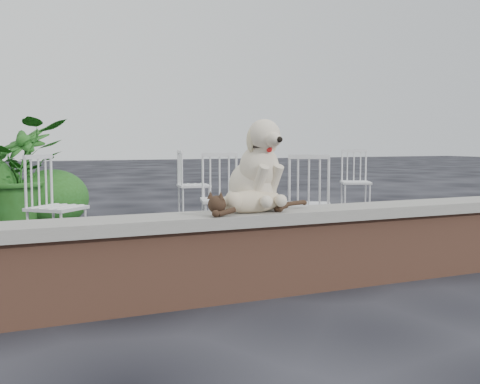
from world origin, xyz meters
name	(u,v)px	position (x,y,z in m)	size (l,w,h in m)	color
ground	(352,283)	(0.00, 0.00, 0.00)	(60.00, 60.00, 0.00)	black
brick_wall	(353,250)	(0.00, 0.00, 0.25)	(6.00, 0.30, 0.50)	brown
capstone	(353,211)	(0.00, 0.00, 0.54)	(6.20, 0.40, 0.08)	slate
dog	(253,164)	(-0.79, 0.10, 0.90)	(0.42, 0.55, 0.64)	beige
cat	(252,200)	(-0.87, -0.05, 0.67)	(1.02, 0.24, 0.17)	#C2AC8A
chair_b	(222,199)	(-0.25, 1.96, 0.47)	(0.56, 0.56, 0.94)	silver
chair_a	(57,206)	(-1.90, 1.93, 0.47)	(0.56, 0.56, 0.94)	silver
chair_c	(309,203)	(0.33, 1.19, 0.47)	(0.56, 0.56, 0.94)	silver
chair_d	(356,181)	(2.58, 3.56, 0.47)	(0.56, 0.56, 0.94)	silver
chair_e	(194,184)	(0.16, 3.97, 0.47)	(0.56, 0.56, 0.94)	silver
potted_plant_a	(14,173)	(-2.16, 4.08, 0.68)	(1.22, 1.06, 1.35)	#1F4B15
potted_plant_b	(24,176)	(-2.02, 4.33, 0.62)	(0.69, 0.69, 1.24)	#1F4B15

